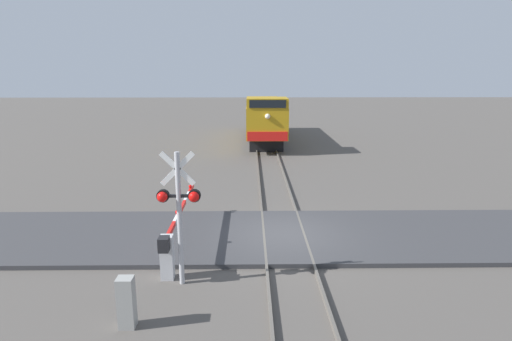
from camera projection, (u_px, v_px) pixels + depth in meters
The scene contains 8 objects.
ground_plane at pixel (284, 237), 15.45m from camera, with size 160.00×160.00×0.00m, color #514C47.
rail_track_left at pixel (264, 235), 15.42m from camera, with size 0.08×80.00×0.15m, color #59544C.
rail_track_right at pixel (304, 235), 15.44m from camera, with size 0.08×80.00×0.15m, color #59544C.
road_surface at pixel (284, 235), 15.43m from camera, with size 36.00×5.03×0.15m, color #38383A.
locomotive at pixel (264, 117), 36.00m from camera, with size 2.92×14.30×3.94m.
crossing_signal at pixel (179, 205), 11.57m from camera, with size 1.18×0.33×3.78m.
crossing_gate at pixel (172, 239), 13.00m from camera, with size 0.36×6.31×1.41m.
utility_cabinet at pixel (126, 303), 9.93m from camera, with size 0.38×0.34×1.24m, color #999993.
Camera 1 is at (-1.21, -14.48, 5.85)m, focal length 30.27 mm.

